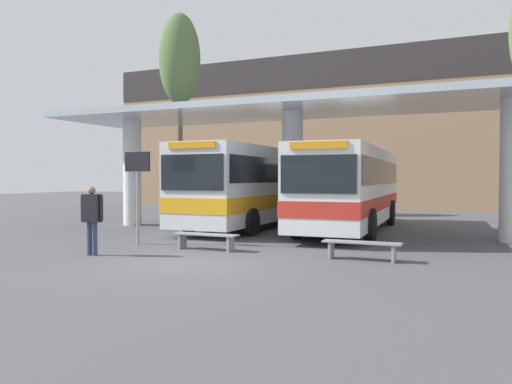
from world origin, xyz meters
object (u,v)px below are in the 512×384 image
transit_bus_left_bay (254,184)px  poplar_tree_behind_right (180,61)px  waiting_bench_mid_platform (362,246)px  transit_bus_center_bay (351,185)px  info_sign_platform (137,178)px  waiting_bench_near_pillar (206,238)px  pedestrian_waiting (92,213)px

transit_bus_left_bay → poplar_tree_behind_right: size_ratio=0.91×
transit_bus_left_bay → waiting_bench_mid_platform: (5.92, -6.76, -1.46)m
transit_bus_center_bay → info_sign_platform: (-5.12, -6.53, 0.28)m
transit_bus_left_bay → info_sign_platform: (-1.02, -6.52, 0.22)m
waiting_bench_mid_platform → poplar_tree_behind_right: poplar_tree_behind_right is taller
info_sign_platform → poplar_tree_behind_right: poplar_tree_behind_right is taller
waiting_bench_near_pillar → poplar_tree_behind_right: (-8.40, 11.91, 8.31)m
transit_bus_left_bay → poplar_tree_behind_right: poplar_tree_behind_right is taller
transit_bus_center_bay → waiting_bench_near_pillar: transit_bus_center_bay is taller
info_sign_platform → pedestrian_waiting: (0.27, -2.30, -0.92)m
pedestrian_waiting → waiting_bench_near_pillar: bearing=35.2°
transit_bus_center_bay → poplar_tree_behind_right: poplar_tree_behind_right is taller
waiting_bench_near_pillar → transit_bus_left_bay: bearing=102.6°
info_sign_platform → pedestrian_waiting: size_ratio=1.57×
info_sign_platform → waiting_bench_near_pillar: bearing=-5.4°
transit_bus_center_bay → waiting_bench_mid_platform: (1.82, -6.76, -1.40)m
transit_bus_left_bay → waiting_bench_mid_platform: 9.10m
transit_bus_center_bay → info_sign_platform: bearing=49.1°
transit_bus_center_bay → waiting_bench_near_pillar: size_ratio=5.57×
waiting_bench_mid_platform → info_sign_platform: 7.14m
transit_bus_left_bay → transit_bus_center_bay: transit_bus_left_bay is taller
info_sign_platform → poplar_tree_behind_right: size_ratio=0.25×
transit_bus_center_bay → poplar_tree_behind_right: size_ratio=0.96×
waiting_bench_near_pillar → waiting_bench_mid_platform: same height
waiting_bench_near_pillar → pedestrian_waiting: bearing=-137.5°
transit_bus_left_bay → waiting_bench_near_pillar: (1.51, -6.76, -1.46)m
waiting_bench_mid_platform → info_sign_platform: info_sign_platform is taller
transit_bus_left_bay → pedestrian_waiting: bearing=84.5°
waiting_bench_mid_platform → transit_bus_center_bay: bearing=105.1°
transit_bus_left_bay → info_sign_platform: size_ratio=3.64×
pedestrian_waiting → transit_bus_center_bay: bearing=53.9°
waiting_bench_near_pillar → waiting_bench_mid_platform: size_ratio=1.01×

